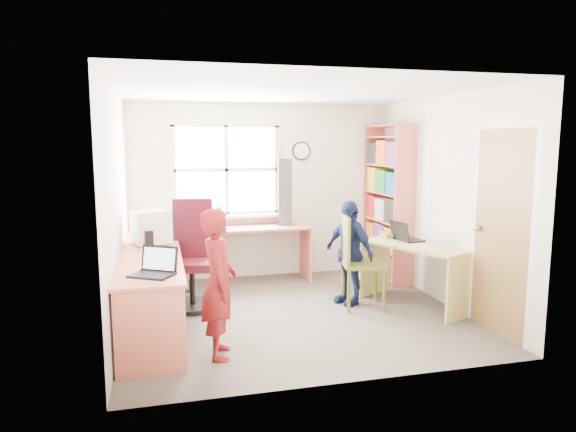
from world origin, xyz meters
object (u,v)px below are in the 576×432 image
(bookshelf, at_px, (388,206))
(right_desk, at_px, (415,261))
(potted_plant, at_px, (217,217))
(laptop_left, at_px, (155,268))
(person_navy, at_px, (349,252))
(wooden_chair, at_px, (356,258))
(person_red, at_px, (219,283))
(crt_monitor, at_px, (151,227))
(person_green, at_px, (183,250))
(cd_tower, at_px, (285,192))
(swivel_chair, at_px, (193,261))
(laptop_right, at_px, (405,236))
(l_desk, at_px, (172,288))

(bookshelf, bearing_deg, right_desk, -100.32)
(bookshelf, bearing_deg, potted_plant, 173.19)
(bookshelf, bearing_deg, laptop_left, -146.60)
(potted_plant, xyz_separation_m, person_navy, (1.39, -1.25, -0.29))
(bookshelf, distance_m, wooden_chair, 1.51)
(person_red, height_order, person_navy, person_red)
(crt_monitor, xyz_separation_m, laptop_left, (0.04, -1.39, -0.13))
(person_green, bearing_deg, right_desk, -94.36)
(cd_tower, height_order, person_navy, cd_tower)
(swivel_chair, relative_size, potted_plant, 4.20)
(crt_monitor, bearing_deg, person_green, 34.49)
(bookshelf, height_order, laptop_right, bookshelf)
(right_desk, height_order, laptop_right, laptop_right)
(wooden_chair, bearing_deg, person_green, 164.07)
(person_green, bearing_deg, person_red, -155.30)
(laptop_left, relative_size, person_red, 0.33)
(swivel_chair, bearing_deg, l_desk, -97.37)
(l_desk, xyz_separation_m, wooden_chair, (2.06, 0.34, 0.12))
(cd_tower, relative_size, person_green, 0.80)
(right_desk, distance_m, swivel_chair, 2.54)
(l_desk, bearing_deg, bookshelf, 26.43)
(l_desk, bearing_deg, cd_tower, 47.82)
(swivel_chair, bearing_deg, person_green, 109.53)
(crt_monitor, xyz_separation_m, person_red, (0.57, -1.46, -0.28))
(laptop_left, relative_size, potted_plant, 1.51)
(l_desk, distance_m, wooden_chair, 2.09)
(swivel_chair, relative_size, crt_monitor, 2.64)
(cd_tower, bearing_deg, wooden_chair, -59.89)
(person_navy, bearing_deg, swivel_chair, -124.59)
(crt_monitor, relative_size, cd_tower, 0.51)
(potted_plant, xyz_separation_m, person_green, (-0.46, -0.47, -0.33))
(laptop_right, relative_size, person_navy, 0.31)
(right_desk, distance_m, wooden_chair, 0.68)
(right_desk, bearing_deg, l_desk, 159.75)
(wooden_chair, relative_size, potted_plant, 3.62)
(l_desk, xyz_separation_m, person_navy, (2.02, 0.49, 0.15))
(right_desk, relative_size, wooden_chair, 1.31)
(crt_monitor, relative_size, laptop_left, 1.05)
(bookshelf, xyz_separation_m, person_navy, (-0.93, -0.98, -0.40))
(crt_monitor, distance_m, laptop_left, 1.39)
(l_desk, height_order, laptop_right, laptop_right)
(l_desk, height_order, person_navy, person_navy)
(swivel_chair, bearing_deg, laptop_left, -95.91)
(l_desk, xyz_separation_m, potted_plant, (0.64, 1.75, 0.44))
(cd_tower, distance_m, person_navy, 1.45)
(laptop_left, bearing_deg, person_red, 22.90)
(wooden_chair, height_order, person_navy, person_navy)
(laptop_right, bearing_deg, swivel_chair, 72.26)
(right_desk, bearing_deg, swivel_chair, 141.70)
(swivel_chair, height_order, laptop_right, swivel_chair)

